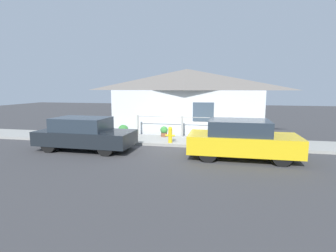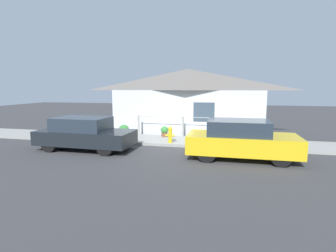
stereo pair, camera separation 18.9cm
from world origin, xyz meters
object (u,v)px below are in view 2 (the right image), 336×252
(car_right, at_px, (241,140))
(potted_plant_near_hydrant, at_px, (164,131))
(car_left, at_px, (85,134))
(potted_plant_by_fence, at_px, (124,130))
(fire_hydrant, at_px, (170,134))

(car_right, distance_m, potted_plant_near_hydrant, 4.76)
(car_right, xyz_separation_m, potted_plant_near_hydrant, (-3.66, 3.02, -0.32))
(car_left, relative_size, potted_plant_by_fence, 6.59)
(potted_plant_near_hydrant, bearing_deg, fire_hydrant, -66.59)
(potted_plant_near_hydrant, bearing_deg, potted_plant_by_fence, -167.47)
(car_left, distance_m, potted_plant_near_hydrant, 4.11)
(fire_hydrant, bearing_deg, car_right, -27.81)
(car_left, xyz_separation_m, potted_plant_by_fence, (0.73, 2.57, -0.24))
(car_left, distance_m, fire_hydrant, 3.75)
(fire_hydrant, height_order, potted_plant_near_hydrant, fire_hydrant)
(potted_plant_near_hydrant, relative_size, potted_plant_by_fence, 0.87)
(fire_hydrant, distance_m, potted_plant_by_fence, 2.83)
(car_left, relative_size, fire_hydrant, 5.47)
(car_right, height_order, fire_hydrant, car_right)
(potted_plant_by_fence, bearing_deg, potted_plant_near_hydrant, 12.53)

